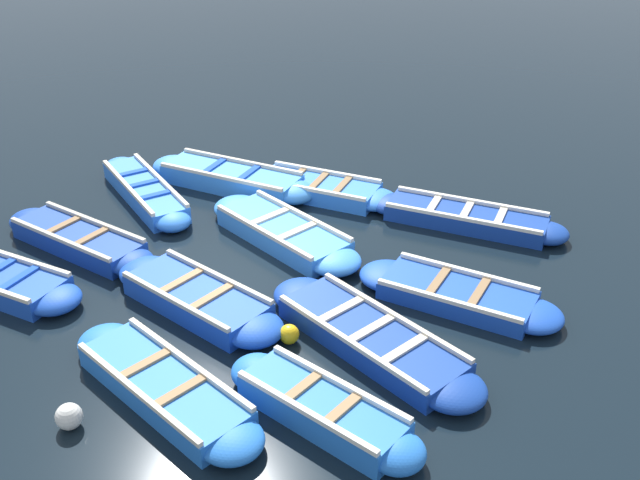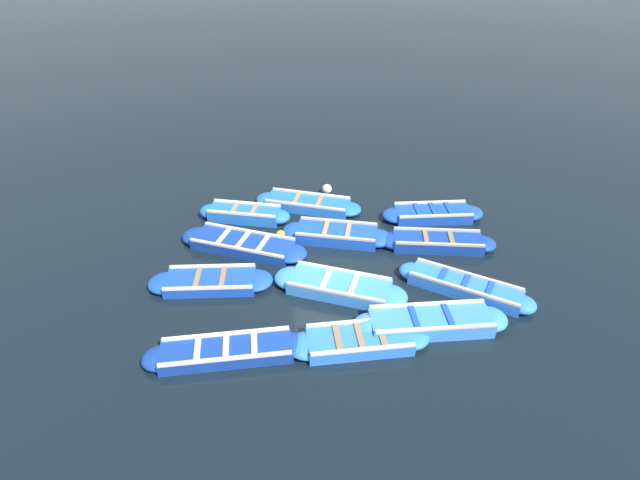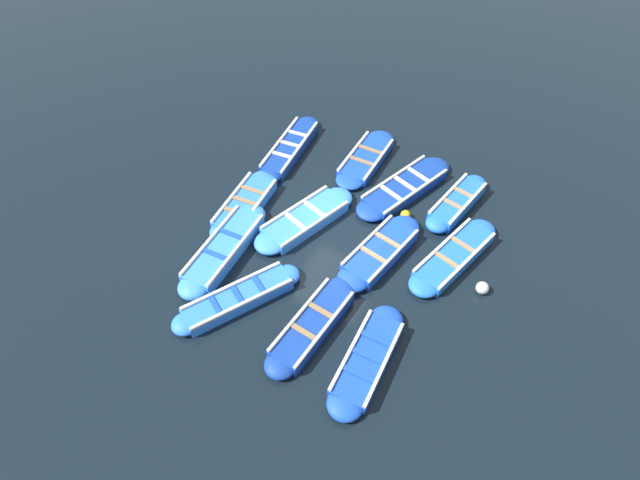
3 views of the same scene
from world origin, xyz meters
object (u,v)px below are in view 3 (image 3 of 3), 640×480
object	(u,v)px
boat_mid_row	(367,359)
buoy_yellow_far	(482,288)
boat_centre	(454,256)
boat_outer_left	(380,252)
boat_broadside	(404,188)
boat_far_corner	(457,203)
boat_end_of_row	(290,148)
boat_stern_in	(312,325)
buoy_orange_near	(405,215)
boat_drifting	(305,219)
boat_inner_gap	(245,205)
boat_near_quay	(366,159)
boat_tucked	(224,249)
boat_bow_out	(238,298)

from	to	relation	value
boat_mid_row	buoy_yellow_far	size ratio (longest dim) A/B	9.62
boat_centre	boat_outer_left	distance (m)	2.11
boat_broadside	boat_far_corner	xyz separation A→B (m)	(1.73, 0.10, 0.03)
boat_end_of_row	boat_stern_in	bearing A→B (deg)	-54.73
buoy_orange_near	boat_end_of_row	bearing A→B (deg)	166.83
boat_drifting	buoy_orange_near	distance (m)	3.10
boat_broadside	boat_centre	distance (m)	3.08
boat_broadside	boat_stern_in	xyz separation A→B (m)	(-0.13, -5.94, 0.01)
boat_inner_gap	boat_outer_left	size ratio (longest dim) A/B	0.98
boat_near_quay	buoy_orange_near	distance (m)	2.90
boat_end_of_row	boat_broadside	distance (m)	4.33
boat_tucked	boat_centre	xyz separation A→B (m)	(5.94, 2.92, -0.03)
boat_broadside	boat_drifting	bearing A→B (deg)	-127.41
boat_end_of_row	boat_stern_in	world-z (taller)	boat_stern_in
boat_tucked	boat_far_corner	distance (m)	7.33
boat_end_of_row	boat_bow_out	world-z (taller)	boat_bow_out
boat_stern_in	boat_bow_out	bearing A→B (deg)	-173.63
boat_centre	boat_end_of_row	bearing A→B (deg)	163.17
boat_drifting	boat_mid_row	xyz separation A→B (m)	(3.65, -3.37, -0.00)
boat_bow_out	boat_drifting	world-z (taller)	boat_bow_out
boat_tucked	boat_drifting	bearing A→B (deg)	55.55
boat_inner_gap	boat_stern_in	distance (m)	4.88
boat_broadside	buoy_yellow_far	size ratio (longest dim) A/B	11.66
boat_broadside	buoy_yellow_far	world-z (taller)	boat_broadside
boat_end_of_row	boat_outer_left	distance (m)	5.54
boat_stern_in	boat_outer_left	xyz separation A→B (m)	(0.54, 3.06, 0.01)
boat_near_quay	boat_inner_gap	distance (m)	4.53
boat_bow_out	boat_near_quay	size ratio (longest dim) A/B	1.04
boat_mid_row	boat_stern_in	xyz separation A→B (m)	(-1.65, 0.22, 0.00)
boat_broadside	boat_drifting	size ratio (longest dim) A/B	1.08
buoy_yellow_far	boat_inner_gap	bearing A→B (deg)	-176.98
boat_drifting	boat_centre	xyz separation A→B (m)	(4.46, 0.77, -0.01)
boat_bow_out	boat_inner_gap	xyz separation A→B (m)	(-1.85, 3.06, -0.02)
boat_mid_row	boat_stern_in	world-z (taller)	boat_stern_in
buoy_orange_near	buoy_yellow_far	distance (m)	3.30
boat_end_of_row	boat_broadside	world-z (taller)	boat_broadside
boat_near_quay	boat_stern_in	world-z (taller)	boat_stern_in
boat_stern_in	boat_outer_left	world-z (taller)	boat_outer_left
boat_mid_row	boat_stern_in	bearing A→B (deg)	172.46
boat_drifting	boat_mid_row	bearing A→B (deg)	-42.73
boat_outer_left	buoy_orange_near	bearing A→B (deg)	87.32
boat_mid_row	boat_inner_gap	distance (m)	6.40
boat_broadside	boat_outer_left	xyz separation A→B (m)	(0.41, -2.88, 0.02)
boat_end_of_row	boat_far_corner	world-z (taller)	boat_far_corner
boat_far_corner	boat_near_quay	bearing A→B (deg)	169.53
boat_centre	boat_far_corner	distance (m)	2.20
boat_outer_left	boat_centre	bearing A→B (deg)	24.19
boat_drifting	boat_near_quay	bearing A→B (deg)	83.51
boat_drifting	buoy_yellow_far	world-z (taller)	boat_drifting
boat_mid_row	boat_far_corner	bearing A→B (deg)	88.10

